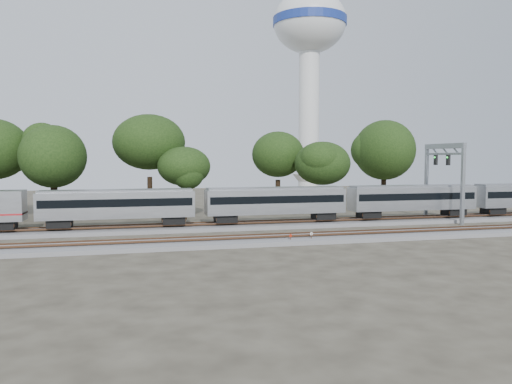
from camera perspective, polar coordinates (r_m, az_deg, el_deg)
ground at (r=50.72m, az=-1.60°, el=-5.09°), size 160.00×160.00×0.00m
track_far at (r=56.51m, az=-2.89°, el=-3.95°), size 160.00×5.00×0.73m
track_near at (r=46.84m, az=-0.56°, el=-5.60°), size 160.00×5.00×0.73m
train at (r=60.48m, az=10.40°, el=-0.79°), size 102.03×2.90×4.28m
switch_stand_red at (r=46.34m, az=3.97°, el=-5.23°), size 0.28×0.14×0.93m
switch_stand_white at (r=47.17m, az=6.35°, el=-5.02°), size 0.32×0.11×1.01m
switch_lever at (r=47.12m, az=6.28°, el=-5.63°), size 0.57×0.44×0.30m
water_tower at (r=111.23m, az=6.13°, el=16.45°), size 15.62×15.62×43.24m
signal_gantry at (r=66.66m, az=20.67°, el=2.94°), size 0.67×7.99×9.72m
tree_2 at (r=65.07m, az=-22.17°, el=3.76°), size 8.23×8.23×11.60m
tree_3 at (r=68.14m, az=-12.11°, el=5.58°), size 10.17×10.17×14.34m
tree_4 at (r=64.54m, az=-8.23°, el=2.91°), size 6.96×6.96×9.82m
tree_5 at (r=76.55m, az=2.53°, el=4.30°), size 8.58×8.58×12.09m
tree_6 at (r=71.91m, az=7.61°, el=3.24°), size 7.25×7.25×10.22m
tree_7 at (r=87.56m, az=14.44°, el=4.65°), size 9.36×9.36×13.20m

